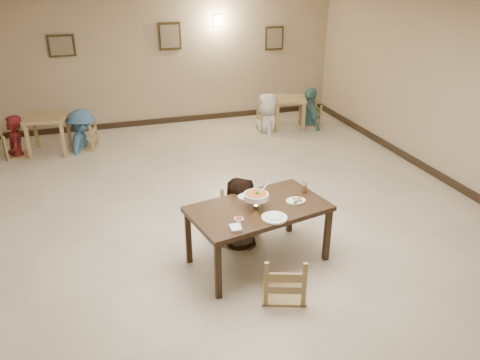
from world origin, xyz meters
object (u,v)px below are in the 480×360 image
object	(u,v)px
main_diner	(237,178)
bg_table_right	(290,103)
bg_chair_lr	(81,124)
bg_diner_d	(311,88)
chair_near	(285,254)
main_table	(258,213)
drink_glass	(304,188)
bg_diner_a	(10,116)
bg_diner_c	(268,94)
bg_table_left	(47,123)
chair_far	(236,200)
bg_chair_ll	(13,134)
curry_warmer	(256,196)
bg_diner_b	(79,110)
bg_chair_rl	(268,112)
bg_chair_rr	(310,105)

from	to	relation	value
main_diner	bg_table_right	xyz separation A→B (m)	(2.59, 4.27, -0.34)
bg_chair_lr	bg_diner_d	distance (m)	5.12
chair_near	bg_chair_lr	distance (m)	5.98
main_table	drink_glass	size ratio (longest dim) A/B	13.47
main_diner	bg_diner_a	bearing A→B (deg)	-32.66
chair_near	bg_chair_lr	xyz separation A→B (m)	(-2.12, 5.59, -0.02)
bg_diner_c	bg_diner_d	world-z (taller)	bg_diner_d
bg_table_left	bg_diner_c	bearing A→B (deg)	-0.39
main_diner	bg_diner_d	bearing A→B (deg)	-105.76
chair_far	bg_chair_ll	size ratio (longest dim) A/B	1.18
chair_far	bg_diner_c	size ratio (longest dim) A/B	0.64
bg_diner_a	bg_diner_d	size ratio (longest dim) A/B	0.93
main_diner	curry_warmer	size ratio (longest dim) A/B	5.48
drink_glass	bg_diner_a	distance (m)	6.15
bg_diner_a	bg_diner_b	bearing A→B (deg)	85.69
chair_far	bg_diner_c	bearing A→B (deg)	84.53
bg_table_left	chair_near	bearing A→B (deg)	-63.56
chair_far	main_diner	size ratio (longest dim) A/B	0.60
bg_chair_lr	bg_diner_b	bearing A→B (deg)	104.33
curry_warmer	bg_chair_rl	size ratio (longest dim) A/B	0.38
bg_table_right	main_table	bearing A→B (deg)	-117.17
bg_diner_c	bg_diner_d	size ratio (longest dim) A/B	0.96
chair_near	bg_diner_c	distance (m)	5.83
curry_warmer	bg_chair_lr	bearing A→B (deg)	112.38
main_table	bg_chair_rr	bearing A→B (deg)	46.29
drink_glass	bg_table_right	bearing A→B (deg)	68.89
drink_glass	bg_diner_d	bearing A→B (deg)	63.54
chair_near	bg_diner_a	xyz separation A→B (m)	(-3.39, 5.55, 0.29)
bg_chair_lr	bg_chair_rr	distance (m)	5.10
chair_far	main_diner	distance (m)	0.39
chair_near	bg_table_right	distance (m)	6.07
bg_diner_a	bg_chair_rr	bearing A→B (deg)	84.67
bg_table_right	bg_table_left	bearing A→B (deg)	-179.84
chair_far	bg_chair_lr	xyz separation A→B (m)	(-1.99, 4.18, -0.03)
drink_glass	bg_diner_d	distance (m)	5.27
chair_near	bg_chair_rr	bearing A→B (deg)	-98.60
chair_far	bg_chair_rr	bearing A→B (deg)	74.18
bg_diner_b	bg_table_right	bearing A→B (deg)	-75.24
chair_far	bg_chair_rr	distance (m)	5.24
curry_warmer	bg_chair_lr	distance (m)	5.32
main_table	bg_chair_rr	distance (m)	5.78
main_diner	bg_chair_ll	bearing A→B (deg)	-32.66
chair_far	bg_diner_a	size ratio (longest dim) A/B	0.66
drink_glass	bg_table_left	size ratio (longest dim) A/B	0.16
main_diner	drink_glass	xyz separation A→B (m)	(0.79, -0.39, -0.07)
main_table	chair_far	size ratio (longest dim) A/B	1.67
bg_diner_a	bg_diner_c	bearing A→B (deg)	83.66
bg_diner_c	bg_diner_d	distance (m)	1.10
curry_warmer	bg_chair_ll	world-z (taller)	curry_warmer
bg_chair_ll	bg_chair_lr	size ratio (longest dim) A/B	0.90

